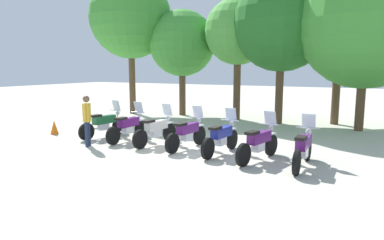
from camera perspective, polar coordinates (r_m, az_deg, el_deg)
name	(u,v)px	position (r m, az deg, el deg)	size (l,w,h in m)	color
ground_plane	(185,150)	(11.18, -1.18, -4.91)	(80.00, 80.00, 0.00)	#BCB7A8
motorcycle_0	(104,124)	(13.53, -14.31, -0.57)	(0.70, 2.18, 1.37)	black
motorcycle_1	(128,127)	(12.65, -10.48, -1.07)	(0.62, 2.19, 1.37)	black
motorcycle_2	(156,130)	(11.87, -5.95, -1.60)	(0.65, 2.19, 1.37)	black
motorcycle_3	(187,133)	(11.21, -0.77, -2.16)	(0.65, 2.19, 1.37)	black
motorcycle_4	(221,137)	(10.59, 4.87, -2.84)	(0.63, 2.19, 1.37)	black
motorcycle_5	(259,143)	(9.96, 11.00, -3.69)	(0.78, 2.15, 1.37)	black
motorcycle_6	(303,148)	(9.60, 17.91, -4.43)	(0.62, 2.19, 1.37)	black
person_0	(87,117)	(11.99, -16.98, 0.52)	(0.29, 0.40, 1.71)	#232D4C
tree_0	(131,18)	(20.41, -10.11, 16.29)	(4.57, 4.57, 7.69)	brown
tree_1	(182,44)	(19.24, -1.63, 12.51)	(3.59, 3.59, 5.74)	brown
tree_2	(238,32)	(17.77, 7.61, 14.22)	(3.31, 3.31, 6.06)	brown
tree_3	(282,23)	(16.79, 14.63, 15.26)	(4.45, 4.45, 6.87)	brown
tree_4	(340,21)	(17.44, 23.33, 14.83)	(4.28, 4.28, 6.86)	brown
tree_5	(366,21)	(16.00, 26.86, 14.37)	(5.45, 5.45, 7.20)	brown
traffic_cone	(54,127)	(14.75, -21.80, -1.13)	(0.32, 0.32, 0.55)	orange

